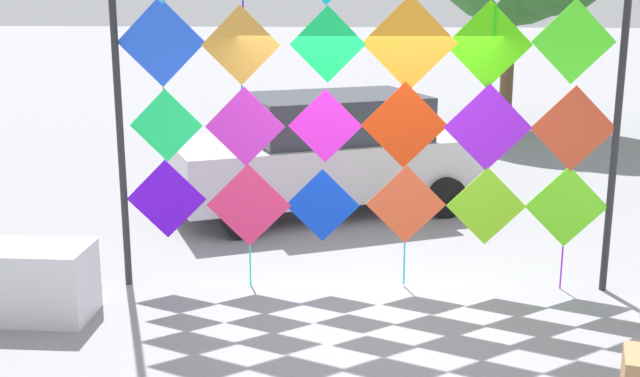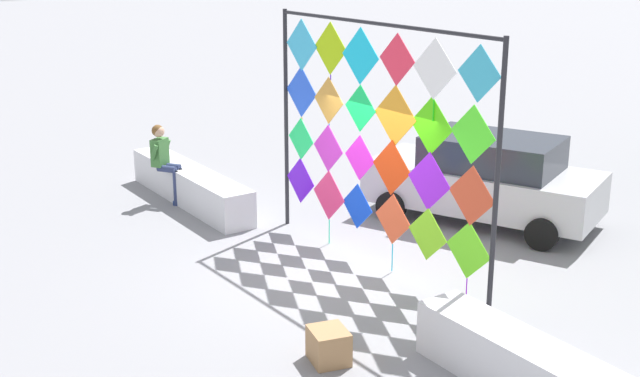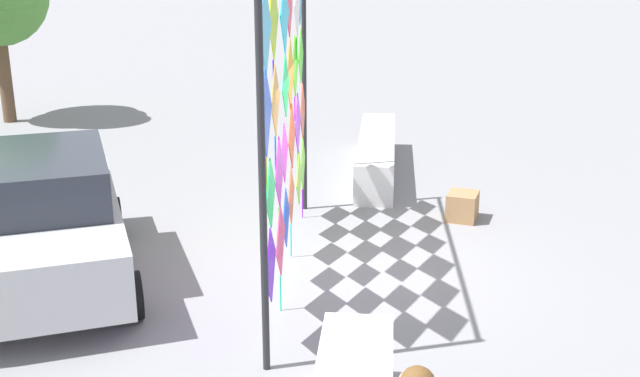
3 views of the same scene
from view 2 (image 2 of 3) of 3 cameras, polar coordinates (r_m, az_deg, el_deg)
ground at (r=12.58m, az=1.50°, el=-5.92°), size 120.00×120.00×0.00m
plaza_ledge_left at (r=15.97m, az=-8.97°, el=0.19°), size 4.00×0.63×0.67m
kite_display_rack at (r=12.29m, az=3.93°, el=4.15°), size 4.86×0.24×3.81m
seated_vendor at (r=15.90m, az=-10.67°, el=2.12°), size 0.73×0.68×1.52m
parked_car at (r=14.93m, az=11.35°, el=0.71°), size 4.39×3.22×1.57m
cardboard_box_large at (r=10.06m, az=0.60°, el=-10.80°), size 0.57×0.53×0.42m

